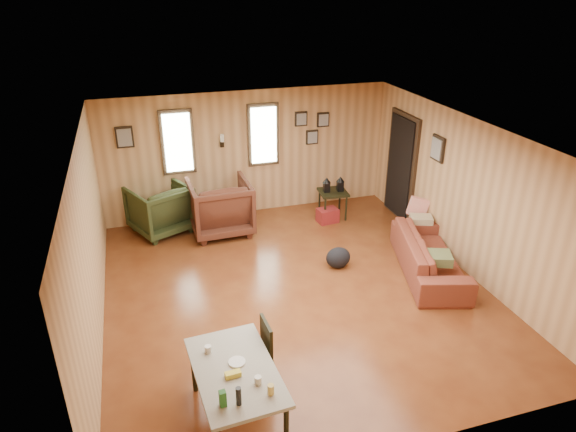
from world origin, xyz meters
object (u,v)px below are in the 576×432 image
Objects in this scene: sofa at (430,249)px; side_table at (333,190)px; end_table at (170,205)px; dining_table at (235,375)px; recliner_green at (160,207)px; recliner_brown at (220,204)px.

side_table reaches higher than sofa.
sofa is 3.24× the size of end_table.
sofa is 4.09m from dining_table.
recliner_green reaches higher than side_table.
recliner_green reaches higher than dining_table.
dining_table is (0.40, -4.78, 0.13)m from recliner_green.
recliner_brown reaches higher than recliner_green.
end_table is 3.11m from side_table.
sofa is 2.47m from side_table.
sofa is 3.73m from recliner_brown.
side_table is (3.02, -0.69, 0.21)m from end_table.
end_table is (-0.84, 0.68, -0.19)m from recliner_brown.
side_table is at bearing 149.12° from recliner_green.
recliner_green is 1.18× the size of side_table.
sofa is at bearing -73.52° from side_table.
dining_table is at bearing -122.51° from side_table.
recliner_brown reaches higher than dining_table.
recliner_green reaches higher than end_table.
dining_table reaches higher than sofa.
side_table is (2.18, -0.01, 0.02)m from recliner_brown.
recliner_green is at bearing 173.81° from side_table.
sofa is at bearing 139.01° from recliner_brown.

